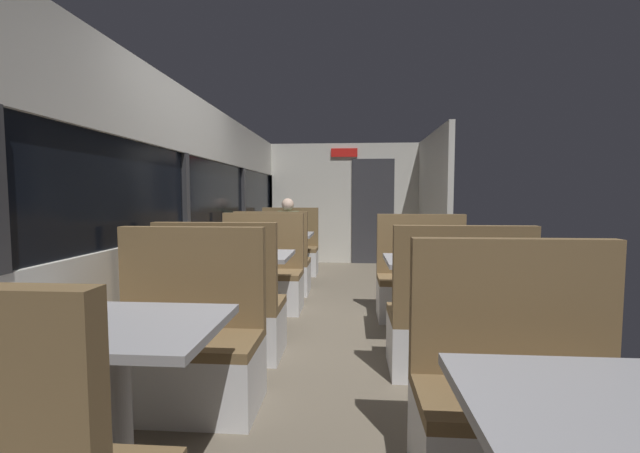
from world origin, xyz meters
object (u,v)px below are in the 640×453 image
at_px(bench_near_window_facing_entry, 184,353).
at_px(seated_passenger, 288,242).
at_px(dining_table_far_window, 282,240).
at_px(bench_far_window_facing_entry, 289,254).
at_px(coffee_cup_primary, 296,230).
at_px(bench_mid_window_facing_end, 223,317).
at_px(dining_table_front_aisle, 638,444).
at_px(dining_table_rear_aisle, 437,270).
at_px(bench_rear_aisle_facing_end, 456,330).
at_px(dining_table_near_window, 118,345).
at_px(bench_rear_aisle_facing_entry, 423,287).
at_px(bench_front_aisle_facing_entry, 524,417).
at_px(bench_far_window_facing_end, 273,269).
at_px(bench_mid_window_facing_entry, 261,281).
at_px(dining_table_mid_window, 245,264).

distance_m(bench_near_window_facing_entry, seated_passenger, 4.29).
xyz_separation_m(dining_table_far_window, bench_far_window_facing_entry, (0.00, 0.70, -0.31)).
bearing_deg(dining_table_far_window, coffee_cup_primary, 28.32).
relative_size(bench_mid_window_facing_end, dining_table_front_aisle, 1.22).
relative_size(dining_table_rear_aisle, bench_rear_aisle_facing_end, 0.82).
relative_size(bench_far_window_facing_entry, dining_table_front_aisle, 1.22).
bearing_deg(dining_table_near_window, bench_rear_aisle_facing_entry, 56.26).
bearing_deg(dining_table_rear_aisle, bench_far_window_facing_entry, 120.16).
bearing_deg(bench_front_aisle_facing_entry, bench_rear_aisle_facing_entry, 90.00).
distance_m(bench_far_window_facing_end, dining_table_rear_aisle, 2.48).
xyz_separation_m(bench_mid_window_facing_entry, bench_rear_aisle_facing_end, (1.79, -1.60, 0.00)).
height_order(bench_mid_window_facing_entry, seated_passenger, seated_passenger).
bearing_deg(dining_table_rear_aisle, dining_table_mid_window, 173.62).
bearing_deg(bench_mid_window_facing_end, seated_passenger, 90.00).
distance_m(dining_table_near_window, bench_far_window_facing_entry, 5.07).
bearing_deg(coffee_cup_primary, dining_table_rear_aisle, -57.51).
xyz_separation_m(dining_table_mid_window, bench_far_window_facing_entry, (0.00, 2.88, -0.31)).
bearing_deg(bench_far_window_facing_entry, coffee_cup_primary, -70.94).
bearing_deg(dining_table_mid_window, bench_near_window_facing_entry, -90.00).
bearing_deg(bench_front_aisle_facing_entry, bench_near_window_facing_entry, 161.47).
relative_size(dining_table_mid_window, bench_far_window_facing_entry, 0.82).
height_order(dining_table_far_window, bench_far_window_facing_entry, bench_far_window_facing_entry).
bearing_deg(bench_rear_aisle_facing_entry, dining_table_far_window, 136.79).
xyz_separation_m(dining_table_far_window, bench_front_aisle_facing_entry, (1.79, -4.26, -0.31)).
bearing_deg(bench_front_aisle_facing_entry, coffee_cup_primary, 109.94).
distance_m(bench_near_window_facing_entry, bench_far_window_facing_entry, 4.36).
xyz_separation_m(bench_near_window_facing_entry, dining_table_front_aisle, (1.79, -1.30, 0.31)).
bearing_deg(bench_mid_window_facing_entry, bench_far_window_facing_end, 90.00).
height_order(dining_table_mid_window, bench_rear_aisle_facing_end, bench_rear_aisle_facing_end).
relative_size(dining_table_mid_window, bench_mid_window_facing_end, 0.82).
bearing_deg(dining_table_mid_window, coffee_cup_primary, 84.92).
distance_m(bench_near_window_facing_entry, bench_mid_window_facing_end, 0.78).
height_order(dining_table_near_window, bench_near_window_facing_entry, bench_near_window_facing_entry).
height_order(dining_table_near_window, bench_far_window_facing_end, bench_far_window_facing_end).
xyz_separation_m(bench_near_window_facing_entry, bench_mid_window_facing_entry, (0.00, 2.18, 0.00)).
relative_size(bench_mid_window_facing_end, bench_far_window_facing_entry, 1.00).
xyz_separation_m(dining_table_far_window, dining_table_front_aisle, (1.79, -4.96, 0.00)).
bearing_deg(bench_rear_aisle_facing_end, seated_passenger, 115.77).
xyz_separation_m(dining_table_near_window, bench_front_aisle_facing_entry, (1.79, 0.10, -0.31)).
distance_m(bench_mid_window_facing_entry, bench_far_window_facing_end, 0.78).
height_order(bench_mid_window_facing_entry, bench_rear_aisle_facing_end, same).
xyz_separation_m(bench_front_aisle_facing_entry, dining_table_rear_aisle, (0.00, 1.88, 0.31)).
xyz_separation_m(bench_far_window_facing_end, seated_passenger, (0.00, 1.33, 0.21)).
xyz_separation_m(bench_far_window_facing_end, bench_front_aisle_facing_entry, (1.79, -3.56, 0.00)).
relative_size(dining_table_far_window, bench_far_window_facing_end, 0.82).
relative_size(dining_table_near_window, bench_mid_window_facing_end, 0.82).
distance_m(bench_front_aisle_facing_entry, dining_table_rear_aisle, 1.91).
relative_size(dining_table_mid_window, dining_table_far_window, 1.00).
bearing_deg(dining_table_near_window, bench_mid_window_facing_end, 90.00).
bearing_deg(bench_far_window_facing_entry, bench_rear_aisle_facing_entry, -53.06).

